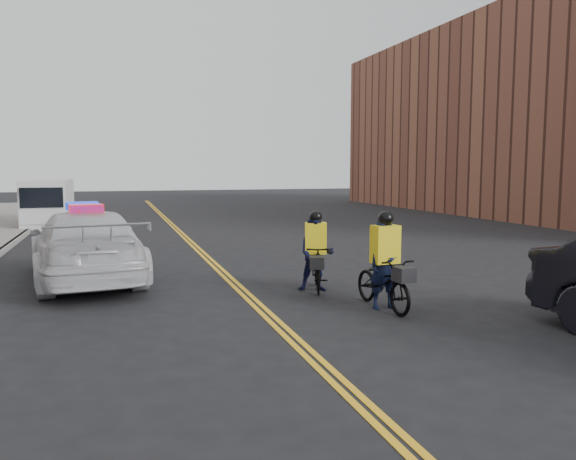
{
  "coord_description": "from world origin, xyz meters",
  "views": [
    {
      "loc": [
        -2.61,
        -9.56,
        2.66
      ],
      "look_at": [
        1.06,
        2.2,
        1.3
      ],
      "focal_mm": 35.0,
      "sensor_mm": 36.0,
      "label": 1
    }
  ],
  "objects_px": {
    "cargo_van": "(49,204)",
    "cyclist_near": "(385,275)",
    "police_cruiser": "(86,246)",
    "cyclist_far": "(316,259)"
  },
  "relations": [
    {
      "from": "cargo_van",
      "to": "cyclist_near",
      "type": "distance_m",
      "value": 19.87
    },
    {
      "from": "cargo_van",
      "to": "police_cruiser",
      "type": "bearing_deg",
      "value": -80.78
    },
    {
      "from": "police_cruiser",
      "to": "cargo_van",
      "type": "xyz_separation_m",
      "value": [
        -2.18,
        13.83,
        0.2
      ]
    },
    {
      "from": "cyclist_near",
      "to": "police_cruiser",
      "type": "bearing_deg",
      "value": 137.63
    },
    {
      "from": "cyclist_far",
      "to": "cyclist_near",
      "type": "bearing_deg",
      "value": -51.11
    },
    {
      "from": "cyclist_far",
      "to": "police_cruiser",
      "type": "bearing_deg",
      "value": 168.97
    },
    {
      "from": "cargo_van",
      "to": "cyclist_near",
      "type": "height_order",
      "value": "cargo_van"
    },
    {
      "from": "cargo_van",
      "to": "cyclist_far",
      "type": "distance_m",
      "value": 17.88
    },
    {
      "from": "cargo_van",
      "to": "cyclist_far",
      "type": "relative_size",
      "value": 2.86
    },
    {
      "from": "police_cruiser",
      "to": "cyclist_far",
      "type": "relative_size",
      "value": 3.36
    }
  ]
}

